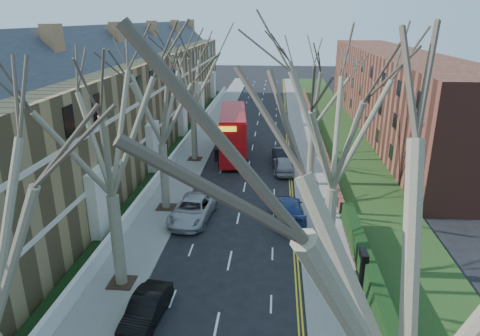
# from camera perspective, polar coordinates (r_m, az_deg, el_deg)

# --- Properties ---
(pavement_left) EXTENTS (3.00, 102.00, 0.12)m
(pavement_left) POSITION_cam_1_polar(r_m,az_deg,el_deg) (55.11, -4.22, 4.75)
(pavement_left) COLOR slate
(pavement_left) RESTS_ON ground
(pavement_right) EXTENTS (3.00, 102.00, 0.12)m
(pavement_right) POSITION_cam_1_polar(r_m,az_deg,el_deg) (54.55, 8.37, 4.43)
(pavement_right) COLOR slate
(pavement_right) RESTS_ON ground
(terrace_left) EXTENTS (9.70, 78.00, 13.60)m
(terrace_left) POSITION_cam_1_polar(r_m,az_deg,el_deg) (48.23, -15.00, 8.67)
(terrace_left) COLOR olive
(terrace_left) RESTS_ON ground
(flats_right) EXTENTS (13.97, 54.00, 10.00)m
(flats_right) POSITION_cam_1_polar(r_m,az_deg,el_deg) (59.23, 19.69, 9.58)
(flats_right) COLOR brown
(flats_right) RESTS_ON ground
(wall_hedge_right) EXTENTS (0.70, 24.00, 1.80)m
(wall_hedge_right) POSITION_cam_1_polar(r_m,az_deg,el_deg) (20.91, 19.12, -20.00)
(wall_hedge_right) COLOR #533323
(wall_hedge_right) RESTS_ON ground
(front_wall_left) EXTENTS (0.30, 78.00, 1.00)m
(front_wall_left) POSITION_cam_1_polar(r_m,az_deg,el_deg) (47.70, -7.68, 2.97)
(front_wall_left) COLOR white
(front_wall_left) RESTS_ON ground
(grass_verge_right) EXTENTS (6.00, 102.00, 0.06)m
(grass_verge_right) POSITION_cam_1_polar(r_m,az_deg,el_deg) (54.99, 13.07, 4.35)
(grass_verge_right) COLOR #203E16
(grass_verge_right) RESTS_ON ground
(tree_left_mid) EXTENTS (10.50, 10.50, 14.71)m
(tree_left_mid) POSITION_cam_1_polar(r_m,az_deg,el_deg) (21.76, -17.70, 6.64)
(tree_left_mid) COLOR #6B614C
(tree_left_mid) RESTS_ON ground
(tree_left_far) EXTENTS (10.15, 10.15, 14.22)m
(tree_left_far) POSITION_cam_1_polar(r_m,az_deg,el_deg) (31.12, -10.75, 10.27)
(tree_left_far) COLOR #6B614C
(tree_left_far) RESTS_ON ground
(tree_left_dist) EXTENTS (10.50, 10.50, 14.71)m
(tree_left_dist) POSITION_cam_1_polar(r_m,az_deg,el_deg) (42.66, -6.48, 13.34)
(tree_left_dist) COLOR #6B614C
(tree_left_dist) RESTS_ON ground
(tree_right_near) EXTENTS (10.85, 10.85, 15.20)m
(tree_right_near) POSITION_cam_1_polar(r_m,az_deg,el_deg) (9.23, 24.37, -9.50)
(tree_right_near) COLOR #6B614C
(tree_right_near) RESTS_ON ground
(tree_right_mid) EXTENTS (10.50, 10.50, 14.71)m
(tree_right_mid) POSITION_cam_1_polar(r_m,az_deg,el_deg) (22.29, 12.96, 7.36)
(tree_right_mid) COLOR #6B614C
(tree_right_mid) RESTS_ON ground
(tree_right_far) EXTENTS (10.15, 10.15, 14.22)m
(tree_right_far) POSITION_cam_1_polar(r_m,az_deg,el_deg) (36.07, 10.04, 11.55)
(tree_right_far) COLOR #6B614C
(tree_right_far) RESTS_ON ground
(double_decker_bus) EXTENTS (3.71, 11.62, 4.76)m
(double_decker_bus) POSITION_cam_1_polar(r_m,az_deg,el_deg) (45.32, -0.95, 4.54)
(double_decker_bus) COLOR #A30B0E
(double_decker_bus) RESTS_ON ground
(car_left_mid) EXTENTS (1.81, 4.22, 1.35)m
(car_left_mid) POSITION_cam_1_polar(r_m,az_deg,el_deg) (22.32, -12.41, -17.88)
(car_left_mid) COLOR black
(car_left_mid) RESTS_ON ground
(car_left_far) EXTENTS (3.18, 5.91, 1.58)m
(car_left_far) POSITION_cam_1_polar(r_m,az_deg,el_deg) (31.49, -6.33, -5.54)
(car_left_far) COLOR #A3A4A9
(car_left_far) RESTS_ON ground
(car_right_near) EXTENTS (2.67, 5.53, 1.55)m
(car_right_near) POSITION_cam_1_polar(r_m,az_deg,el_deg) (31.59, 6.47, -5.49)
(car_right_near) COLOR navy
(car_right_near) RESTS_ON ground
(car_right_mid) EXTENTS (2.24, 4.74, 1.56)m
(car_right_mid) POSITION_cam_1_polar(r_m,az_deg,el_deg) (40.86, 5.81, 0.45)
(car_right_mid) COLOR gray
(car_right_mid) RESTS_ON ground
(car_right_far) EXTENTS (2.18, 4.93, 1.57)m
(car_right_far) POSITION_cam_1_polar(r_m,az_deg,el_deg) (43.80, 5.63, 1.78)
(car_right_far) COLOR black
(car_right_far) RESTS_ON ground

